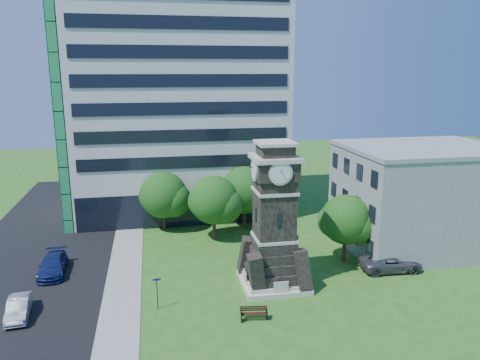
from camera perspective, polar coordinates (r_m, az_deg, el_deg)
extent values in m
plane|color=#295C1A|center=(38.46, 0.37, -14.19)|extent=(160.00, 160.00, 0.00)
cube|color=gray|center=(42.44, -13.98, -11.80)|extent=(3.00, 70.00, 0.06)
cube|color=black|center=(43.84, -25.38, -11.94)|extent=(14.00, 80.00, 0.02)
cube|color=beige|center=(40.73, 4.05, -12.26)|extent=(5.40, 5.40, 0.40)
cube|color=beige|center=(40.58, 4.05, -11.82)|extent=(4.80, 4.80, 0.30)
cube|color=black|center=(38.24, 4.22, -2.75)|extent=(3.00, 3.00, 6.40)
cube|color=beige|center=(39.17, 4.14, -6.98)|extent=(3.25, 3.25, 0.25)
cube|color=beige|center=(37.98, 4.24, -1.30)|extent=(3.25, 3.25, 0.25)
cube|color=black|center=(37.13, 4.80, -4.87)|extent=(0.35, 0.08, 1.10)
cube|color=black|center=(37.57, 4.29, 1.35)|extent=(3.30, 3.30, 1.60)
cube|color=beige|center=(37.39, 4.31, 2.70)|extent=(3.70, 3.70, 0.35)
cylinder|color=white|center=(35.90, 5.02, 0.78)|extent=(1.56, 0.06, 1.56)
cylinder|color=white|center=(37.15, 1.65, 1.25)|extent=(0.06, 1.56, 1.56)
cube|color=black|center=(37.29, 4.33, 3.61)|extent=(2.60, 2.60, 0.90)
cube|color=beige|center=(37.19, 4.34, 4.52)|extent=(3.00, 3.00, 0.25)
cube|color=silver|center=(59.69, -7.43, 9.58)|extent=(25.00, 15.00, 28.00)
cube|color=black|center=(54.70, -6.58, -3.53)|extent=(24.50, 0.80, 4.00)
cube|color=#9C9FA2|center=(50.92, 21.16, -2.12)|extent=(15.00, 12.00, 10.00)
cube|color=#9C9FA2|center=(49.88, 21.66, 3.65)|extent=(15.20, 12.20, 0.40)
imported|color=#9B9FA2|center=(39.16, -25.39, -13.91)|extent=(1.90, 4.32, 1.38)
imported|color=navy|center=(45.48, -21.84, -9.62)|extent=(2.39, 5.46, 1.56)
imported|color=#4D4C51|center=(44.98, 17.89, -9.56)|extent=(5.68, 2.83, 1.55)
cube|color=black|center=(35.14, 0.18, -16.31)|extent=(0.07, 0.50, 0.77)
cube|color=black|center=(35.51, 3.27, -16.00)|extent=(0.07, 0.50, 0.77)
cube|color=black|center=(35.26, 1.73, -16.00)|extent=(1.99, 0.53, 0.04)
cube|color=black|center=(35.32, 1.65, -15.38)|extent=(1.99, 0.04, 0.44)
cylinder|color=black|center=(36.86, -10.06, -13.45)|extent=(0.06, 0.06, 2.57)
cube|color=#0C148E|center=(36.37, -10.13, -11.86)|extent=(0.62, 0.04, 0.15)
cylinder|color=#332114|center=(53.83, -9.21, -4.80)|extent=(0.32, 0.32, 2.39)
sphere|color=#35661E|center=(53.01, -9.33, -1.80)|extent=(5.26, 5.26, 5.26)
sphere|color=#35661E|center=(52.66, -8.15, -2.38)|extent=(3.94, 3.94, 3.94)
sphere|color=#35661E|center=(53.70, -10.32, -1.94)|extent=(3.68, 3.68, 3.68)
cylinder|color=#332114|center=(50.16, -3.17, -5.89)|extent=(0.36, 0.36, 2.57)
sphere|color=#275B1B|center=(49.22, -3.22, -2.43)|extent=(5.13, 5.13, 5.13)
sphere|color=#275B1B|center=(49.01, -1.94, -3.10)|extent=(3.85, 3.85, 3.85)
sphere|color=#275B1B|center=(49.80, -4.33, -2.60)|extent=(3.59, 3.59, 3.59)
cylinder|color=#332114|center=(53.67, 0.52, -4.54)|extent=(0.37, 0.37, 2.62)
sphere|color=#37651E|center=(52.78, 0.53, -1.23)|extent=(5.34, 5.34, 5.34)
sphere|color=#37651E|center=(52.62, 1.79, -1.86)|extent=(4.01, 4.01, 4.01)
sphere|color=#37651E|center=(53.32, -0.60, -1.40)|extent=(3.74, 3.74, 3.74)
cylinder|color=#332114|center=(45.84, 12.57, -8.20)|extent=(0.35, 0.35, 2.40)
sphere|color=#2A621D|center=(44.87, 12.76, -4.72)|extent=(4.67, 4.67, 4.67)
sphere|color=#2A621D|center=(44.98, 14.06, -5.37)|extent=(3.50, 3.50, 3.50)
sphere|color=#2A621D|center=(45.15, 11.49, -4.89)|extent=(3.27, 3.27, 3.27)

